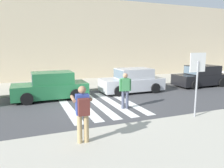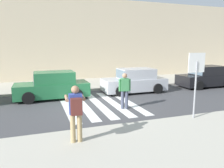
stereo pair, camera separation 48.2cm
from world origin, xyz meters
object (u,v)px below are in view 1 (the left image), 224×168
object	(u,v)px
photographer_with_backpack	(83,110)
pedestrian_crossing	(125,89)
parked_car_silver	(132,81)
parked_car_black	(201,76)
stop_sign	(197,71)
parked_car_green	(51,87)

from	to	relation	value
photographer_with_backpack	pedestrian_crossing	xyz separation A→B (m)	(2.91, 3.23, -0.19)
parked_car_silver	parked_car_black	world-z (taller)	same
stop_sign	parked_car_green	world-z (taller)	stop_sign
pedestrian_crossing	parked_car_green	size ratio (longest dim) A/B	0.42
stop_sign	parked_car_green	distance (m)	7.81
photographer_with_backpack	pedestrian_crossing	size ratio (longest dim) A/B	1.00
photographer_with_backpack	parked_car_black	bearing A→B (deg)	31.25
photographer_with_backpack	stop_sign	bearing A→B (deg)	8.28
pedestrian_crossing	parked_car_green	distance (m)	4.52
photographer_with_backpack	parked_car_silver	world-z (taller)	photographer_with_backpack
parked_car_green	parked_car_silver	distance (m)	5.16
stop_sign	parked_car_silver	world-z (taller)	stop_sign
stop_sign	parked_car_black	distance (m)	8.40
photographer_with_backpack	parked_car_black	xyz separation A→B (m)	(10.77, 6.53, -0.44)
photographer_with_backpack	parked_car_green	world-z (taller)	photographer_with_backpack
parked_car_silver	pedestrian_crossing	bearing A→B (deg)	-122.19
stop_sign	parked_car_green	size ratio (longest dim) A/B	0.63
parked_car_green	parked_car_black	bearing A→B (deg)	-0.00
pedestrian_crossing	photographer_with_backpack	bearing A→B (deg)	-131.93
parked_car_green	parked_car_silver	world-z (taller)	same
photographer_with_backpack	parked_car_silver	distance (m)	8.23
pedestrian_crossing	parked_car_black	bearing A→B (deg)	22.77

